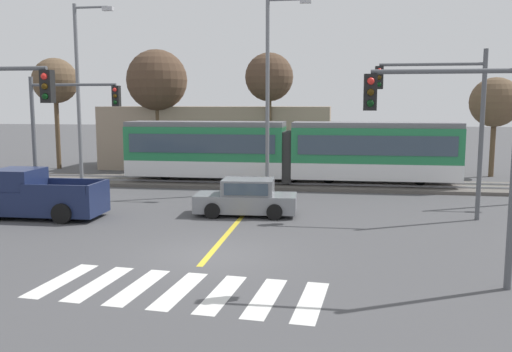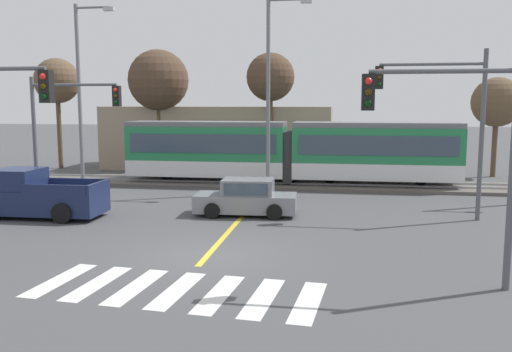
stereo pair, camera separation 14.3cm
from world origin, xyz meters
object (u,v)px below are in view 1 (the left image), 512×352
(traffic_light_mid_right, at_px, (447,110))
(street_lamp_west, at_px, (81,87))
(bare_tree_far_west, at_px, (55,82))
(bare_tree_east, at_px, (269,78))
(pickup_truck, at_px, (34,197))
(light_rail_tram, at_px, (289,150))
(traffic_light_near_right, at_px, (462,135))
(sedan_crossing, at_px, (246,198))
(bare_tree_west, at_px, (157,80))
(traffic_light_mid_left, at_px, (63,120))
(bare_tree_far_east, at_px, (495,103))
(street_lamp_centre, at_px, (271,85))

(traffic_light_mid_right, bearing_deg, street_lamp_west, 164.00)
(bare_tree_far_west, xyz_separation_m, bare_tree_east, (15.28, -0.58, 0.11))
(street_lamp_west, bearing_deg, pickup_truck, -79.49)
(light_rail_tram, relative_size, pickup_truck, 3.42)
(light_rail_tram, relative_size, traffic_light_near_right, 3.17)
(traffic_light_mid_right, xyz_separation_m, bare_tree_east, (-8.71, 13.22, 1.89))
(traffic_light_near_right, height_order, street_lamp_west, street_lamp_west)
(sedan_crossing, height_order, bare_tree_east, bare_tree_east)
(street_lamp_west, relative_size, bare_tree_far_west, 1.25)
(traffic_light_near_right, relative_size, bare_tree_west, 0.71)
(bare_tree_far_west, bearing_deg, traffic_light_mid_left, -60.33)
(bare_tree_east, bearing_deg, traffic_light_mid_left, -120.79)
(sedan_crossing, xyz_separation_m, street_lamp_west, (-9.82, 5.51, 4.79))
(sedan_crossing, height_order, bare_tree_far_east, bare_tree_far_east)
(sedan_crossing, height_order, bare_tree_far_west, bare_tree_far_west)
(street_lamp_centre, bearing_deg, bare_tree_west, 137.70)
(traffic_light_mid_right, distance_m, bare_tree_far_east, 14.88)
(pickup_truck, bearing_deg, traffic_light_mid_left, 88.44)
(light_rail_tram, bearing_deg, bare_tree_far_west, 161.28)
(bare_tree_far_west, height_order, bare_tree_east, bare_tree_east)
(pickup_truck, distance_m, bare_tree_east, 18.03)
(sedan_crossing, xyz_separation_m, bare_tree_far_east, (13.47, 14.23, 3.98))
(light_rail_tram, relative_size, bare_tree_far_east, 2.95)
(traffic_light_mid_left, bearing_deg, bare_tree_west, 90.26)
(pickup_truck, xyz_separation_m, bare_tree_far_east, (21.95, 15.96, 3.84))
(pickup_truck, height_order, traffic_light_mid_right, traffic_light_mid_right)
(pickup_truck, distance_m, traffic_light_mid_left, 3.99)
(bare_tree_west, distance_m, bare_tree_far_east, 21.99)
(street_lamp_west, bearing_deg, sedan_crossing, -29.30)
(bare_tree_west, bearing_deg, sedan_crossing, -58.58)
(bare_tree_west, bearing_deg, street_lamp_west, -99.21)
(light_rail_tram, distance_m, bare_tree_far_west, 18.47)
(pickup_truck, bearing_deg, sedan_crossing, 11.54)
(street_lamp_centre, xyz_separation_m, bare_tree_west, (-8.78, 7.99, 0.59))
(traffic_light_mid_right, distance_m, bare_tree_far_west, 27.74)
(traffic_light_mid_left, bearing_deg, street_lamp_centre, 30.10)
(pickup_truck, xyz_separation_m, street_lamp_centre, (8.79, 7.60, 4.75))
(pickup_truck, xyz_separation_m, traffic_light_mid_right, (16.42, 2.15, 3.55))
(light_rail_tram, distance_m, traffic_light_mid_left, 12.26)
(traffic_light_near_right, distance_m, bare_tree_far_west, 31.93)
(sedan_crossing, xyz_separation_m, traffic_light_mid_left, (-8.41, 0.81, 3.21))
(street_lamp_west, relative_size, bare_tree_far_east, 1.56)
(sedan_crossing, bearing_deg, light_rail_tram, 83.24)
(street_lamp_west, xyz_separation_m, street_lamp_centre, (10.14, 0.36, 0.10))
(sedan_crossing, bearing_deg, traffic_light_mid_left, 174.48)
(traffic_light_mid_right, bearing_deg, sedan_crossing, -176.99)
(traffic_light_mid_right, xyz_separation_m, street_lamp_west, (-17.77, 5.10, 1.10))
(bare_tree_east, bearing_deg, bare_tree_far_west, 177.82)
(pickup_truck, height_order, bare_tree_east, bare_tree_east)
(sedan_crossing, height_order, street_lamp_west, street_lamp_west)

